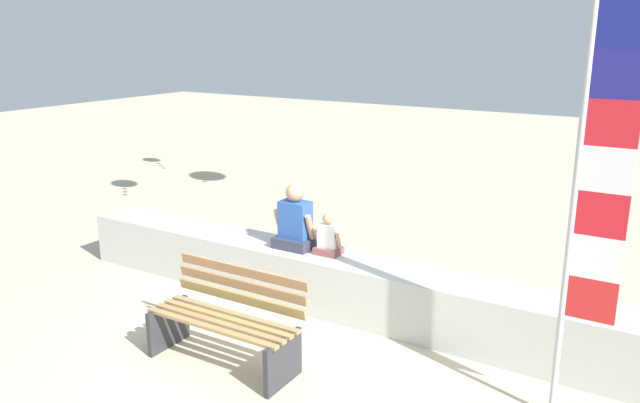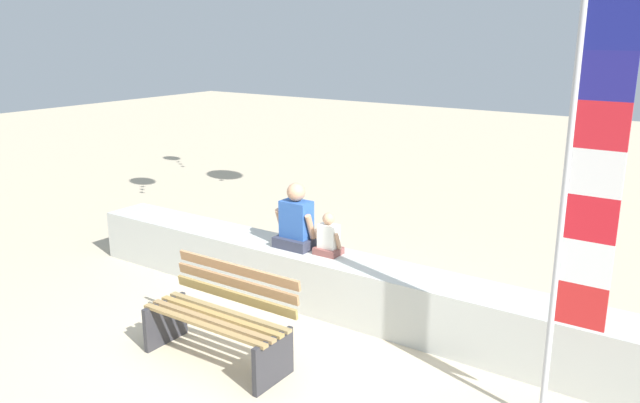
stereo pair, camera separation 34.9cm
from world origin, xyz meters
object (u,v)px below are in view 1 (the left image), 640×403
at_px(park_bench, 227,321).
at_px(person_adult, 295,223).
at_px(person_child, 328,238).
at_px(flag_banner, 593,192).

height_order(park_bench, person_adult, person_adult).
bearing_deg(person_adult, person_child, 0.05).
relative_size(park_bench, person_child, 3.12).
distance_m(park_bench, person_child, 1.61).
distance_m(park_bench, flag_banner, 3.36).
distance_m(person_child, flag_banner, 3.07).
bearing_deg(person_adult, flag_banner, -14.98).
xyz_separation_m(park_bench, person_adult, (-0.26, 1.55, 0.52)).
xyz_separation_m(park_bench, flag_banner, (2.93, 0.69, 1.49)).
height_order(person_adult, flag_banner, flag_banner).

